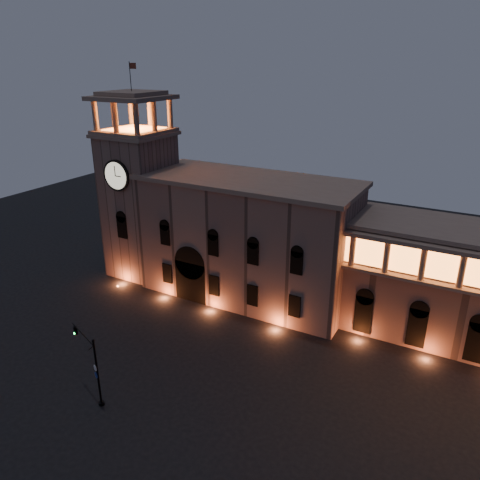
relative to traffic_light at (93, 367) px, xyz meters
The scene contains 4 objects.
ground 8.61m from the traffic_light, 53.23° to the left, with size 160.00×160.00×0.00m, color black.
government_building 28.49m from the traffic_light, 84.99° to the left, with size 30.80×12.80×17.60m.
clock_tower 32.51m from the traffic_light, 120.56° to the left, with size 9.80×9.80×32.40m.
traffic_light is the anchor object (origin of this frame).
Camera 1 is at (27.09, -33.01, 32.90)m, focal length 35.00 mm.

